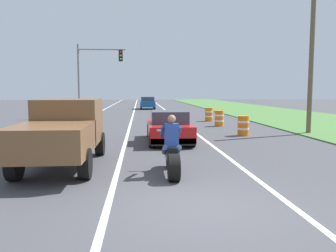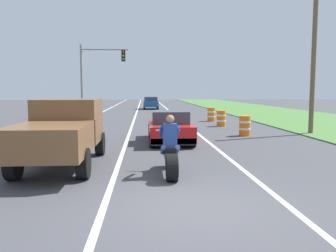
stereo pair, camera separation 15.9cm
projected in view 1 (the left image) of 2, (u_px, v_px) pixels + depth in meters
ground_plane at (200, 207)px, 6.73m from camera, size 160.00×160.00×0.00m
lane_stripe_left_solid at (84, 120)px, 26.12m from camera, size 0.14×120.00×0.01m
lane_stripe_right_solid at (178, 120)px, 26.70m from camera, size 0.14×120.00×0.01m
lane_stripe_centre_dashed at (131, 120)px, 26.41m from camera, size 0.14×120.00×0.01m
grass_verge_right at (305, 119)px, 27.52m from camera, size 10.00×120.00×0.06m
motorcycle_with_rider at (172, 153)px, 9.17m from camera, size 0.70×2.21×1.62m
sports_car_red at (169, 128)px, 15.25m from camera, size 1.84×4.30×1.37m
pickup_truck_left_lane_brown at (63, 129)px, 10.24m from camera, size 2.02×4.80×1.98m
traffic_light_mast_near at (93, 70)px, 28.33m from camera, size 3.92×0.34×6.00m
utility_pole_roadside at (311, 65)px, 17.75m from camera, size 0.24×0.24×7.14m
construction_barrel_nearest at (243, 126)px, 17.34m from camera, size 0.58×0.58×1.00m
construction_barrel_mid at (219, 118)px, 21.93m from camera, size 0.58×0.58×1.00m
construction_barrel_far at (209, 114)px, 25.56m from camera, size 0.58×0.58×1.00m
distant_car_far_ahead at (148, 103)px, 42.39m from camera, size 1.80×4.00×1.50m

